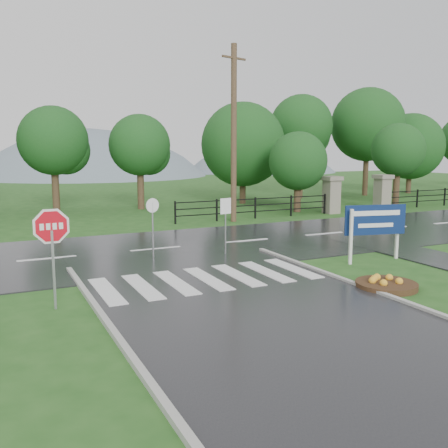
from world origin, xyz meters
TOP-DOWN VIEW (x-y plane):
  - ground at (0.00, 0.00)m, footprint 120.00×120.00m
  - main_road at (0.00, 10.00)m, footprint 90.00×8.00m
  - walkway at (8.50, 4.00)m, footprint 2.20×11.00m
  - crosswalk at (0.00, 5.00)m, footprint 6.50×2.80m
  - pillar_west at (13.00, 16.00)m, footprint 1.00×1.00m
  - pillar_east at (17.00, 16.00)m, footprint 1.00×1.00m
  - fence_west at (7.75, 16.00)m, footprint 9.58×0.08m
  - hills at (3.49, 65.00)m, footprint 102.00×48.00m
  - treeline at (1.00, 24.00)m, footprint 83.20×5.20m
  - stop_sign at (-4.43, 4.16)m, footprint 1.18×0.06m
  - estate_billboard at (6.26, 4.85)m, footprint 2.22×0.56m
  - flower_bed at (4.22, 2.07)m, footprint 1.71×1.71m
  - reg_sign_small at (2.03, 7.96)m, footprint 0.47×0.11m
  - reg_sign_round at (-0.57, 8.48)m, footprint 0.50×0.14m
  - utility_pole_east at (6.14, 15.50)m, footprint 1.59×0.60m
  - entrance_tree_left at (11.55, 17.50)m, footprint 3.57×3.57m
  - entrance_tree_right at (19.63, 17.50)m, footprint 3.58×3.58m

SIDE VIEW (x-z plane):
  - hills at x=3.49m, z-range -39.54..8.46m
  - ground at x=0.00m, z-range 0.00..0.00m
  - main_road at x=0.00m, z-range -0.02..0.02m
  - walkway at x=8.50m, z-range -0.02..0.02m
  - treeline at x=1.00m, z-range -5.00..5.00m
  - crosswalk at x=0.00m, z-range 0.05..0.07m
  - flower_bed at x=4.22m, z-range -0.04..0.30m
  - fence_west at x=7.75m, z-range 0.12..1.32m
  - pillar_west at x=13.00m, z-range 0.06..2.30m
  - pillar_east at x=17.00m, z-range 0.06..2.30m
  - estate_billboard at x=6.26m, z-range 0.37..2.35m
  - reg_sign_round at x=-0.57m, z-range 0.29..2.47m
  - reg_sign_small at x=2.03m, z-range 0.44..2.56m
  - stop_sign at x=-4.43m, z-range 0.52..3.16m
  - entrance_tree_left at x=11.55m, z-range 0.65..5.58m
  - entrance_tree_right at x=19.63m, z-range 0.98..6.56m
  - utility_pole_east at x=6.14m, z-range 0.08..9.29m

